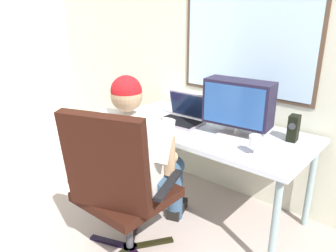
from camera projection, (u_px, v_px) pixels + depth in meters
wall_rear at (260, 42)px, 2.57m from camera, size 5.16×0.08×2.64m
desk at (207, 135)px, 2.59m from camera, size 1.57×0.76×0.71m
office_chair at (117, 183)px, 2.04m from camera, size 0.72×0.66×1.07m
person_seated at (138, 157)px, 2.26m from camera, size 0.67×0.86×1.21m
crt_monitor at (238, 104)px, 2.33m from camera, size 0.49×0.23×0.41m
laptop at (183, 114)px, 2.69m from camera, size 0.37×0.29×0.23m
wine_glass at (255, 142)px, 2.09m from camera, size 0.08×0.08×0.13m
desk_speaker at (293, 128)px, 2.30m from camera, size 0.07×0.10×0.18m
cd_case at (141, 118)px, 2.77m from camera, size 0.15×0.14×0.01m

